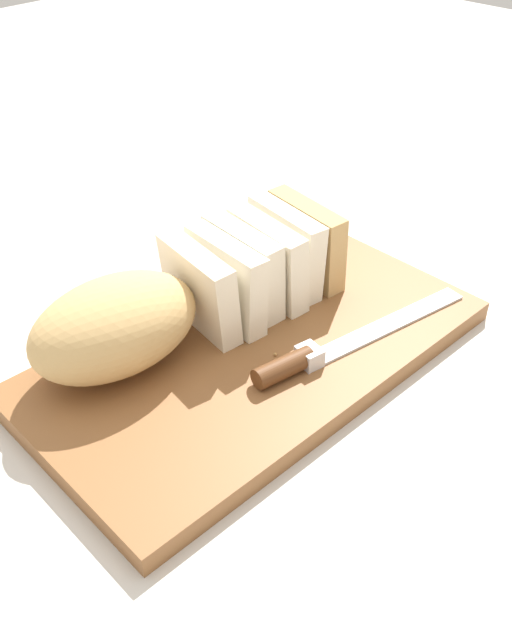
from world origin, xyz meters
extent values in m
plane|color=beige|center=(0.00, 0.00, 0.00)|extent=(3.00, 3.00, 0.00)
cube|color=brown|center=(0.00, 0.00, 0.01)|extent=(0.47, 0.26, 0.02)
ellipsoid|color=tan|center=(-0.11, 0.07, 0.07)|extent=(0.18, 0.13, 0.09)
cube|color=#F2E8CC|center=(-0.02, 0.06, 0.07)|extent=(0.05, 0.11, 0.09)
cube|color=#F2E8CC|center=(0.01, 0.06, 0.07)|extent=(0.04, 0.11, 0.09)
cube|color=#F2E8CC|center=(0.04, 0.06, 0.07)|extent=(0.04, 0.11, 0.09)
cube|color=#F2E8CC|center=(0.07, 0.05, 0.07)|extent=(0.04, 0.11, 0.09)
cube|color=#F2E8CC|center=(0.10, 0.06, 0.07)|extent=(0.04, 0.11, 0.09)
cube|color=tan|center=(0.13, 0.05, 0.07)|extent=(0.04, 0.11, 0.09)
cube|color=silver|center=(0.11, -0.08, 0.02)|extent=(0.21, 0.06, 0.00)
cylinder|color=#593319|center=(-0.02, -0.05, 0.03)|extent=(0.06, 0.03, 0.02)
cube|color=silver|center=(0.01, -0.06, 0.03)|extent=(0.02, 0.03, 0.02)
sphere|color=tan|center=(0.03, 0.03, 0.02)|extent=(0.01, 0.01, 0.01)
sphere|color=tan|center=(-0.03, -0.04, 0.02)|extent=(0.00, 0.00, 0.00)
sphere|color=tan|center=(0.00, -0.03, 0.02)|extent=(0.00, 0.00, 0.00)
camera|label=1|loc=(-0.40, -0.39, 0.47)|focal=39.87mm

